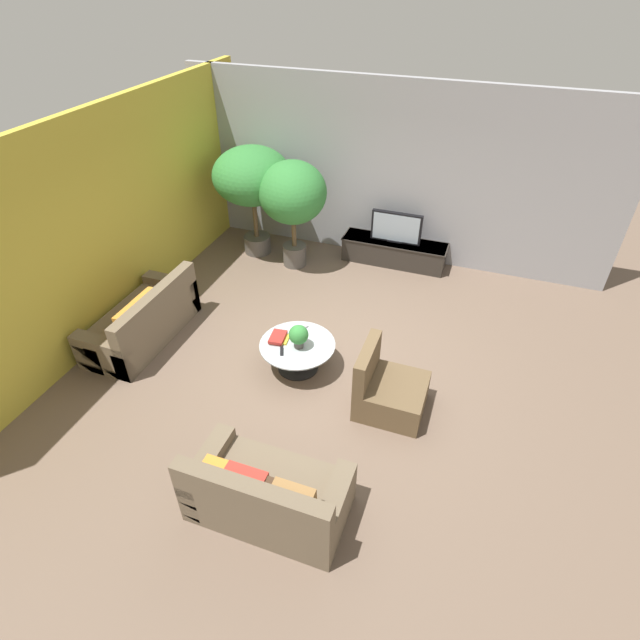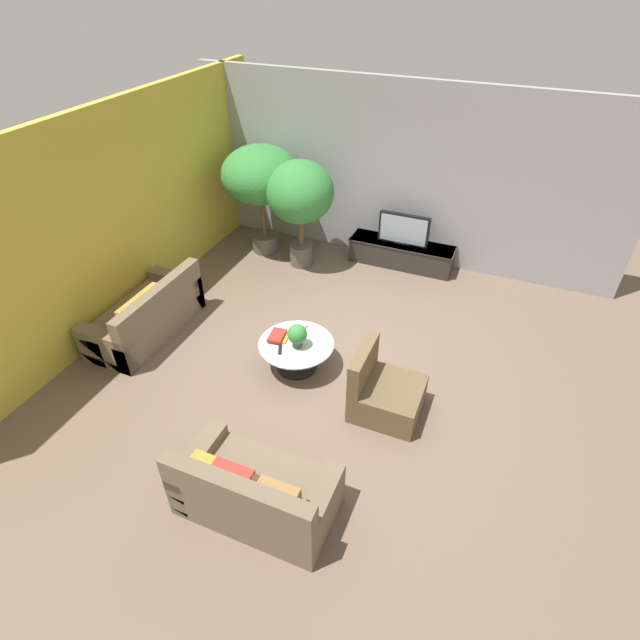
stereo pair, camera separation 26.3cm
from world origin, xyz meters
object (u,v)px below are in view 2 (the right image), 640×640
at_px(couch_by_wall, 147,316).
at_px(television, 404,229).
at_px(potted_palm_corner, 300,195).
at_px(media_console, 401,253).
at_px(potted_palm_tall, 261,178).
at_px(couch_near_entry, 255,492).
at_px(potted_plant_tabletop, 297,335).
at_px(armchair_wicker, 383,393).
at_px(coffee_table, 296,350).

bearing_deg(couch_by_wall, television, 139.13).
bearing_deg(potted_palm_corner, couch_by_wall, -114.73).
relative_size(media_console, potted_palm_tall, 0.95).
distance_m(couch_near_entry, potted_palm_corner, 4.99).
xyz_separation_m(potted_palm_corner, potted_plant_tabletop, (1.11, -2.56, -0.70)).
height_order(couch_near_entry, potted_palm_tall, potted_palm_tall).
height_order(couch_near_entry, potted_palm_corner, potted_palm_corner).
xyz_separation_m(armchair_wicker, potted_plant_tabletop, (-1.25, 0.25, 0.32)).
xyz_separation_m(media_console, potted_plant_tabletop, (-0.52, -3.21, 0.37)).
height_order(television, potted_palm_corner, potted_palm_corner).
xyz_separation_m(couch_near_entry, armchair_wicker, (0.76, 1.81, -0.03)).
height_order(couch_by_wall, armchair_wicker, armchair_wicker).
bearing_deg(couch_near_entry, potted_plant_tabletop, -76.65).
bearing_deg(potted_palm_tall, potted_palm_corner, -13.00).
bearing_deg(potted_plant_tabletop, potted_palm_tall, 125.14).
distance_m(coffee_table, couch_near_entry, 2.17).
bearing_deg(couch_near_entry, media_console, -90.35).
bearing_deg(media_console, potted_palm_tall, -169.50).
distance_m(coffee_table, couch_by_wall, 2.31).
height_order(coffee_table, potted_palm_corner, potted_palm_corner).
distance_m(media_console, potted_palm_tall, 2.76).
bearing_deg(couch_by_wall, potted_palm_tall, 171.85).
bearing_deg(potted_palm_corner, potted_plant_tabletop, -66.47).
xyz_separation_m(couch_by_wall, couch_near_entry, (2.83, -1.95, 0.01)).
distance_m(television, couch_near_entry, 5.28).
bearing_deg(armchair_wicker, couch_by_wall, 87.73).
relative_size(media_console, potted_plant_tabletop, 5.62).
relative_size(media_console, coffee_table, 1.84).
relative_size(couch_near_entry, potted_palm_corner, 0.83).
distance_m(television, potted_palm_tall, 2.60).
xyz_separation_m(television, coffee_table, (-0.56, -3.16, -0.41)).
bearing_deg(couch_near_entry, armchair_wicker, -112.72).
bearing_deg(television, couch_by_wall, -130.87).
bearing_deg(armchair_wicker, potted_palm_tall, 46.69).
bearing_deg(coffee_table, potted_palm_corner, 113.11).
bearing_deg(potted_palm_corner, television, 21.45).
bearing_deg(potted_palm_tall, couch_by_wall, -98.15).
distance_m(media_console, television, 0.47).
xyz_separation_m(media_console, potted_palm_corner, (-1.64, -0.65, 1.06)).
distance_m(couch_by_wall, armchair_wicker, 3.60).
distance_m(media_console, armchair_wicker, 3.53).
distance_m(couch_by_wall, potted_palm_tall, 3.09).
relative_size(potted_palm_corner, potted_plant_tabletop, 5.70).
xyz_separation_m(coffee_table, potted_plant_tabletop, (0.04, -0.04, 0.31)).
xyz_separation_m(couch_near_entry, potted_plant_tabletop, (-0.49, 2.06, 0.29)).
bearing_deg(armchair_wicker, television, 11.87).
bearing_deg(couch_near_entry, couch_by_wall, -34.59).
height_order(armchair_wicker, potted_palm_tall, potted_palm_tall).
bearing_deg(media_console, couch_near_entry, -90.35).
xyz_separation_m(armchair_wicker, potted_palm_tall, (-3.18, 3.00, 1.12)).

